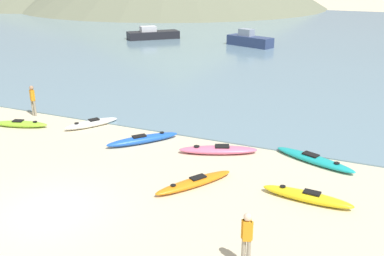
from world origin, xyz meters
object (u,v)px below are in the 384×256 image
object	(u,v)px
kayak_on_sand_5	(307,196)
kayak_on_sand_6	(218,150)
person_near_waterline	(33,99)
kayak_on_sand_1	(143,139)
moored_boat_0	(152,14)
kayak_on_sand_0	(21,124)
person_near_foreground	(247,236)
moored_boat_3	(249,40)
moored_boat_2	(153,34)
kayak_on_sand_3	(314,159)
kayak_on_sand_4	(92,123)
kayak_on_sand_2	(194,182)

from	to	relation	value
kayak_on_sand_5	kayak_on_sand_6	size ratio (longest dim) A/B	0.94
kayak_on_sand_6	person_near_waterline	bearing A→B (deg)	175.51
kayak_on_sand_1	moored_boat_0	xyz separation A→B (m)	(-25.80, 47.87, 0.32)
kayak_on_sand_0	person_near_waterline	world-z (taller)	person_near_waterline
person_near_foreground	moored_boat_3	distance (m)	35.31
kayak_on_sand_5	person_near_waterline	bearing A→B (deg)	166.86
kayak_on_sand_0	moored_boat_3	xyz separation A→B (m)	(3.29, 27.71, 0.49)
person_near_waterline	moored_boat_2	bearing A→B (deg)	105.28
kayak_on_sand_3	kayak_on_sand_6	size ratio (longest dim) A/B	1.06
kayak_on_sand_3	person_near_waterline	bearing A→B (deg)	179.24
kayak_on_sand_6	moored_boat_0	bearing A→B (deg)	121.65
kayak_on_sand_4	moored_boat_3	size ratio (longest dim) A/B	0.54
kayak_on_sand_2	kayak_on_sand_3	size ratio (longest dim) A/B	0.87
kayak_on_sand_5	moored_boat_0	world-z (taller)	moored_boat_0
kayak_on_sand_3	moored_boat_3	bearing A→B (deg)	112.39
kayak_on_sand_2	kayak_on_sand_0	bearing A→B (deg)	167.26
kayak_on_sand_0	person_near_foreground	world-z (taller)	person_near_foreground
moored_boat_0	moored_boat_2	bearing A→B (deg)	-61.03
kayak_on_sand_0	person_near_foreground	distance (m)	14.89
kayak_on_sand_4	moored_boat_3	xyz separation A→B (m)	(0.11, 26.24, 0.48)
moored_boat_0	moored_boat_3	bearing A→B (deg)	-42.70
kayak_on_sand_1	kayak_on_sand_2	xyz separation A→B (m)	(3.82, -2.93, -0.03)
kayak_on_sand_5	moored_boat_0	xyz separation A→B (m)	(-33.58, 50.28, 0.32)
kayak_on_sand_3	kayak_on_sand_4	world-z (taller)	kayak_on_sand_4
kayak_on_sand_2	moored_boat_0	xyz separation A→B (m)	(-29.62, 50.80, 0.35)
kayak_on_sand_0	moored_boat_2	distance (m)	29.10
kayak_on_sand_1	kayak_on_sand_3	xyz separation A→B (m)	(7.46, 0.91, -0.02)
kayak_on_sand_1	kayak_on_sand_4	size ratio (longest dim) A/B	1.12
kayak_on_sand_2	moored_boat_3	size ratio (longest dim) A/B	0.62
person_near_foreground	kayak_on_sand_5	bearing A→B (deg)	78.73
kayak_on_sand_1	moored_boat_2	world-z (taller)	moored_boat_2
person_near_waterline	kayak_on_sand_1	bearing A→B (deg)	-8.64
kayak_on_sand_3	moored_boat_0	world-z (taller)	moored_boat_0
kayak_on_sand_6	moored_boat_3	world-z (taller)	moored_boat_3
kayak_on_sand_0	kayak_on_sand_4	bearing A→B (deg)	24.77
kayak_on_sand_2	kayak_on_sand_5	xyz separation A→B (m)	(3.95, 0.52, 0.03)
kayak_on_sand_1	kayak_on_sand_2	bearing A→B (deg)	-37.43
kayak_on_sand_0	kayak_on_sand_6	distance (m)	10.22
person_near_foreground	moored_boat_2	bearing A→B (deg)	122.17
kayak_on_sand_0	kayak_on_sand_2	xyz separation A→B (m)	(10.46, -2.37, -0.01)
kayak_on_sand_1	kayak_on_sand_5	distance (m)	8.14
kayak_on_sand_2	moored_boat_2	bearing A→B (deg)	121.09
kayak_on_sand_6	moored_boat_3	size ratio (longest dim) A/B	0.67
kayak_on_sand_0	moored_boat_3	distance (m)	27.91
person_near_waterline	kayak_on_sand_0	bearing A→B (deg)	-68.43
kayak_on_sand_6	person_near_foreground	bearing A→B (deg)	-63.76
kayak_on_sand_4	moored_boat_3	distance (m)	26.25
kayak_on_sand_1	moored_boat_0	world-z (taller)	moored_boat_0
kayak_on_sand_0	moored_boat_3	bearing A→B (deg)	83.23
kayak_on_sand_5	kayak_on_sand_1	bearing A→B (deg)	162.79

